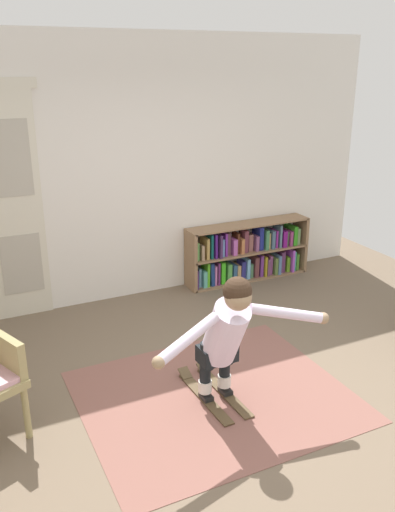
{
  "coord_description": "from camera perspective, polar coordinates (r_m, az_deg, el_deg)",
  "views": [
    {
      "loc": [
        -1.93,
        -3.02,
        2.59
      ],
      "look_at": [
        -0.09,
        0.8,
        1.05
      ],
      "focal_mm": 37.68,
      "sensor_mm": 36.0,
      "label": 1
    }
  ],
  "objects": [
    {
      "name": "skis_pair",
      "position": [
        4.56,
        1.64,
        -14.23
      ],
      "size": [
        0.3,
        0.82,
        0.07
      ],
      "color": "brown",
      "rests_on": "rug"
    },
    {
      "name": "rug",
      "position": [
        4.55,
        1.83,
        -14.62
      ],
      "size": [
        2.13,
        1.79,
        0.01
      ],
      "primitive_type": "cube",
      "color": "#85564C",
      "rests_on": "ground"
    },
    {
      "name": "back_wall",
      "position": [
        6.04,
        -6.79,
        8.97
      ],
      "size": [
        6.0,
        0.1,
        2.9
      ],
      "primitive_type": "cube",
      "color": "white",
      "rests_on": "ground"
    },
    {
      "name": "ground_plane",
      "position": [
        4.42,
        5.73,
        -16.04
      ],
      "size": [
        7.2,
        7.2,
        0.0
      ],
      "primitive_type": "plane",
      "color": "#6F5D4A"
    },
    {
      "name": "bookshelf",
      "position": [
        6.73,
        5.35,
        0.24
      ],
      "size": [
        1.62,
        0.3,
        0.73
      ],
      "color": "#8C6B4D",
      "rests_on": "ground"
    },
    {
      "name": "person_skier",
      "position": [
        4.08,
        3.12,
        -7.98
      ],
      "size": [
        1.46,
        0.62,
        1.09
      ],
      "color": "white",
      "rests_on": "skis_pair"
    }
  ]
}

